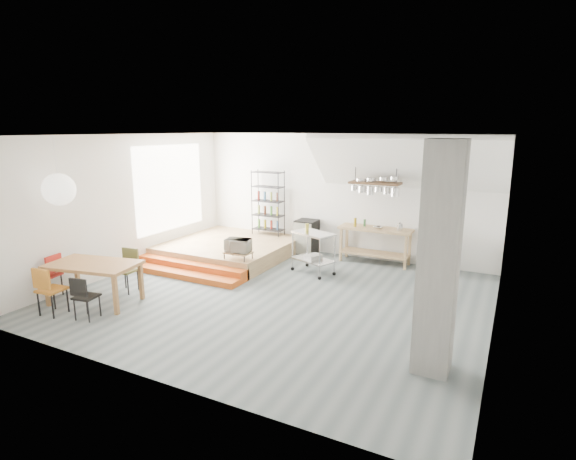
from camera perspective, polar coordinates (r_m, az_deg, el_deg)
The scene contains 26 objects.
floor at distance 9.21m, azimuth -1.48°, elevation -8.37°, with size 8.00×8.00×0.00m, color #545F61.
wall_back at distance 11.91m, azimuth 6.58°, elevation 4.37°, with size 8.00×0.04×3.20m, color silver.
wall_left at distance 11.22m, azimuth -19.81°, elevation 3.18°, with size 0.04×7.00×3.20m, color silver.
wall_right at distance 7.73m, azimuth 25.47°, elevation -1.36°, with size 0.04×7.00×3.20m, color silver.
ceiling at distance 8.59m, azimuth -1.61°, elevation 11.95°, with size 8.00×7.00×0.02m, color white.
slope_ceiling at distance 10.72m, azimuth 14.67°, elevation 8.23°, with size 4.40×1.80×0.15m, color white.
window_pane at distance 12.24m, azimuth -14.71°, elevation 5.20°, with size 0.02×2.50×2.20m, color white.
platform at distance 12.03m, azimuth -7.41°, elevation -2.39°, with size 3.00×3.00×0.40m, color #937149.
step_lower at distance 10.59m, azimuth -13.38°, elevation -5.50°, with size 3.00×0.35×0.13m, color #C75117.
step_upper at distance 10.82m, azimuth -12.20°, elevation -4.67°, with size 3.00×0.35×0.27m, color #C75117.
concrete_column at distance 6.33m, azimuth 18.61°, elevation -3.69°, with size 0.50×0.50×3.20m, color slate.
kitchen_counter at distance 11.43m, azimuth 10.99°, elevation -1.12°, with size 1.80×0.60×0.91m.
stove at distance 11.18m, azimuth 17.87°, elevation -2.58°, with size 0.60×0.60×1.18m.
pot_rack at distance 10.97m, azimuth 11.10°, elevation 5.48°, with size 1.20×0.50×1.43m.
wire_shelving at distance 12.52m, azimuth -2.55°, elevation 3.59°, with size 0.88×0.38×1.80m.
microwave_shelf at distance 10.34m, azimuth -6.34°, elevation -2.88°, with size 0.60×0.40×0.16m.
paper_lantern at distance 9.53m, azimuth -27.08°, elevation 4.61°, with size 0.60×0.60×0.60m, color white.
dining_table at distance 9.43m, azimuth -23.48°, elevation -4.38°, with size 1.84×1.26×0.80m.
chair_mustard at distance 9.19m, azimuth -28.19°, elevation -6.39°, with size 0.46×0.46×0.91m.
chair_black at distance 8.73m, azimuth -24.56°, elevation -7.45°, with size 0.42×0.42×0.80m.
chair_olive at distance 9.92m, azimuth -19.68°, elevation -4.34°, with size 0.46×0.46×0.89m.
chair_red at distance 10.15m, azimuth -27.94°, elevation -4.74°, with size 0.47×0.47×0.89m.
rolling_cart at distance 10.45m, azimuth 3.23°, elevation -2.16°, with size 1.11×0.87×0.98m.
mini_fridge at distance 12.16m, azimuth 2.38°, elevation -0.86°, with size 0.54×0.54×0.92m, color black.
microwave at distance 10.30m, azimuth -6.36°, elevation -1.96°, with size 0.56×0.38×0.31m, color beige.
bowl at distance 11.29m, azimuth 11.41°, elevation 0.31°, with size 0.22×0.22×0.05m, color silver.
Camera 1 is at (4.13, -7.54, 3.32)m, focal length 28.00 mm.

